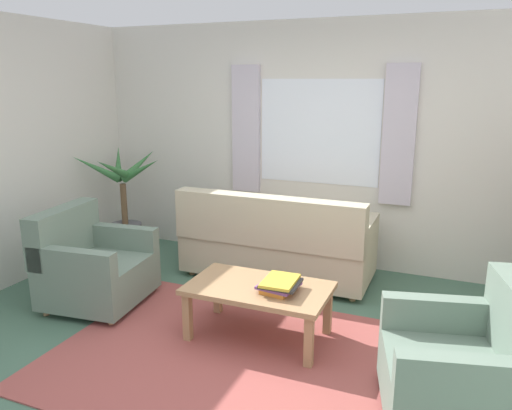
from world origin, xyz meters
The scene contains 10 objects.
ground_plane centered at (0.00, 0.00, 0.00)m, with size 6.24×6.24×0.00m, color #476B56.
wall_back centered at (0.00, 2.26, 1.30)m, with size 5.32×0.12×2.60m, color silver.
window_with_curtains centered at (0.00, 2.18, 1.45)m, with size 1.98×0.07×1.40m.
area_rug centered at (0.00, 0.00, 0.01)m, with size 2.61×2.01×0.01m, color #9E4C47.
couch centered at (-0.24, 1.55, 0.37)m, with size 1.90×0.82×0.92m.
armchair_left centered at (-1.57, 0.37, 0.35)m, with size 0.90×0.92×0.88m.
armchair_right centered at (1.57, -0.13, 0.35)m, with size 1.00×1.01×0.88m.
coffee_table centered at (0.06, 0.35, 0.38)m, with size 1.10×0.64×0.44m.
book_stack_on_table centered at (0.25, 0.32, 0.49)m, with size 0.31×0.33×0.10m.
potted_plant centered at (-2.17, 1.66, 0.50)m, with size 1.00×1.21×1.25m.
Camera 1 is at (1.43, -2.98, 2.00)m, focal length 35.09 mm.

